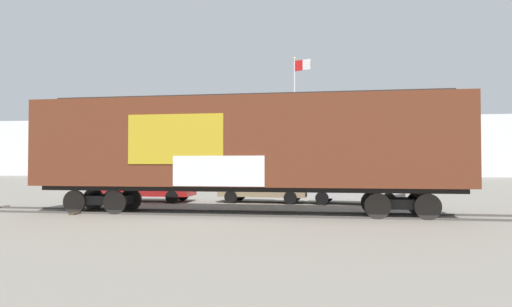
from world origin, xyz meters
The scene contains 8 objects.
ground_plane centered at (0.00, 0.00, 0.00)m, with size 260.00×260.00×0.00m, color slate.
track centered at (-0.12, 0.01, 0.04)m, with size 60.02×3.12×0.08m.
freight_car centered at (0.48, 0.00, 2.70)m, with size 16.45×3.12×4.68m.
flagpole centered at (2.03, 13.74, 5.81)m, with size 1.24×0.62×9.49m.
hillside centered at (-0.03, 71.64, 4.86)m, with size 119.67×35.78×14.35m.
parked_car_red centered at (-5.49, 5.15, 0.89)m, with size 4.79×1.96×1.78m.
parked_car_tan centered at (0.58, 5.48, 0.85)m, with size 4.55×2.23×1.71m.
parked_car_white centered at (5.21, 5.02, 0.86)m, with size 4.73×2.54×1.71m.
Camera 1 is at (3.18, -16.71, 1.93)m, focal length 30.58 mm.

